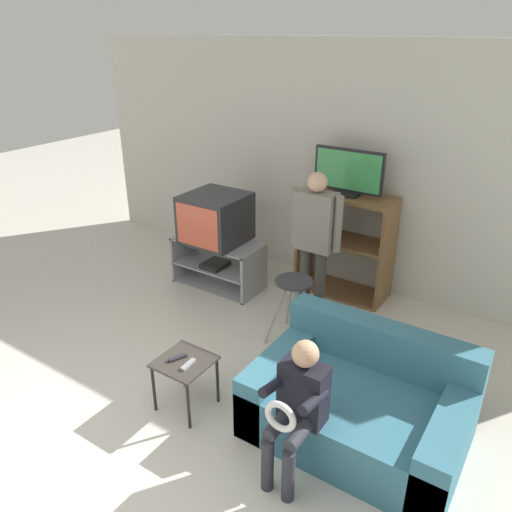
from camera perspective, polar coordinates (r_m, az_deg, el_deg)
name	(u,v)px	position (r m, az deg, el deg)	size (l,w,h in m)	color
ground_plane	(64,485)	(3.74, -21.08, -23.23)	(18.00, 18.00, 0.00)	beige
wall_back	(327,166)	(5.58, 8.11, 10.17)	(6.40, 0.06, 2.60)	beige
tv_stand	(218,264)	(5.61, -4.33, -0.87)	(1.00, 0.48, 0.54)	#939399
television_main	(215,218)	(5.41, -4.65, 4.34)	(0.62, 0.63, 0.53)	#2D2D33
media_shelf	(345,244)	(5.40, 10.11, 1.33)	(0.97, 0.45, 1.12)	brown
television_flat	(348,173)	(5.15, 10.51, 9.26)	(0.73, 0.20, 0.47)	black
folding_stool	(294,292)	(4.53, 4.33, -4.11)	(0.38, 0.42, 0.62)	#99999E
snack_table	(185,367)	(3.86, -8.15, -12.50)	(0.39, 0.39, 0.43)	#38332D
remote_control_black	(178,358)	(3.84, -8.94, -11.43)	(0.04, 0.14, 0.02)	#232328
remote_control_white	(188,364)	(3.77, -7.76, -12.18)	(0.04, 0.14, 0.02)	gray
couch	(360,404)	(3.76, 11.81, -16.25)	(1.45, 0.98, 0.73)	teal
person_standing_adult	(315,234)	(4.74, 6.73, 2.51)	(0.53, 0.20, 1.50)	#3D3833
person_seated_child	(297,403)	(3.23, 4.76, -16.35)	(0.33, 0.43, 0.97)	#2D2D38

